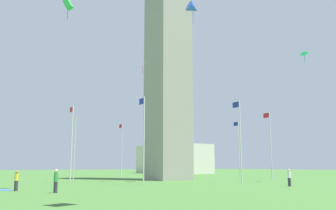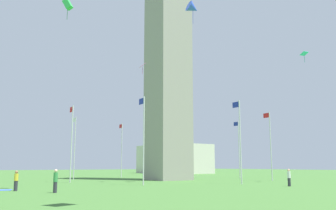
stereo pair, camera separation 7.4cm
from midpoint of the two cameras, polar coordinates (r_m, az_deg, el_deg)
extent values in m
plane|color=#3D6B2D|center=(52.81, -0.04, -11.52)|extent=(260.00, 260.00, 0.00)
cube|color=gray|center=(55.98, -0.04, 10.19)|extent=(5.18, 5.18, 41.44)
cylinder|color=silver|center=(64.99, -7.22, -6.92)|extent=(0.14, 0.14, 9.32)
cube|color=red|center=(65.79, -7.37, -3.27)|extent=(1.00, 0.03, 0.64)
cylinder|color=silver|center=(57.11, -14.27, -6.39)|extent=(0.14, 0.14, 9.32)
cube|color=white|center=(57.97, -14.30, -2.25)|extent=(1.00, 0.03, 0.64)
cylinder|color=silver|center=(46.28, -14.72, -5.75)|extent=(0.14, 0.14, 9.32)
cube|color=red|center=(47.22, -14.74, -0.67)|extent=(1.00, 0.03, 0.64)
cylinder|color=silver|center=(38.99, -3.80, -5.42)|extent=(0.14, 0.14, 9.32)
cube|color=#1E2D99|center=(39.96, -4.14, 0.57)|extent=(1.00, 0.03, 0.64)
cylinder|color=silver|center=(41.97, 11.09, -5.55)|extent=(0.14, 0.14, 9.32)
cube|color=#1E2D99|center=(42.82, 10.39, 0.04)|extent=(1.00, 0.03, 0.64)
cylinder|color=silver|center=(52.19, 15.56, -6.09)|extent=(0.14, 0.14, 9.32)
cube|color=red|center=(52.92, 14.90, -1.57)|extent=(1.00, 0.03, 0.64)
cylinder|color=silver|center=(62.00, 10.88, -6.72)|extent=(0.14, 0.14, 9.32)
cube|color=#1E2D99|center=(62.71, 10.41, -2.90)|extent=(1.00, 0.03, 0.64)
cylinder|color=silver|center=(66.82, 2.16, -7.05)|extent=(0.14, 0.14, 9.32)
cube|color=red|center=(67.56, 1.86, -3.50)|extent=(1.00, 0.03, 0.64)
cylinder|color=#2D2D38|center=(32.65, -22.50, -11.48)|extent=(0.29, 0.29, 0.80)
cylinder|color=yellow|center=(32.63, -22.42, -10.28)|extent=(0.32, 0.32, 0.58)
sphere|color=#936B4C|center=(32.62, -22.38, -9.56)|extent=(0.24, 0.24, 0.24)
cylinder|color=#2D2D38|center=(29.49, -17.06, -12.08)|extent=(0.29, 0.29, 0.80)
cylinder|color=#388C47|center=(29.46, -16.99, -10.62)|extent=(0.32, 0.32, 0.70)
sphere|color=beige|center=(29.45, -16.95, -9.71)|extent=(0.24, 0.24, 0.24)
cylinder|color=#2D2D38|center=(38.82, 18.20, -11.26)|extent=(0.29, 0.29, 0.80)
cylinder|color=white|center=(38.80, 18.15, -10.20)|extent=(0.32, 0.32, 0.64)
sphere|color=tan|center=(38.79, 18.11, -9.55)|extent=(0.24, 0.24, 0.24)
cube|color=green|center=(35.12, -15.26, 14.79)|extent=(1.01, 0.96, 1.04)
cylinder|color=#208035|center=(34.81, -15.32, 13.58)|extent=(0.04, 0.04, 1.21)
cube|color=#33C6D1|center=(49.56, 20.26, 7.46)|extent=(0.90, 0.94, 0.32)
cylinder|color=teal|center=(49.37, 20.30, 6.72)|extent=(0.04, 0.04, 0.99)
cone|color=blue|center=(47.64, 3.83, 14.69)|extent=(1.76, 1.99, 1.81)
cylinder|color=#233C9D|center=(47.19, 3.85, 13.43)|extent=(0.04, 0.04, 1.72)
cube|color=pink|center=(46.20, -3.99, 6.14)|extent=(0.94, 0.81, 0.54)
cylinder|color=#A44A79|center=(46.03, -4.00, 5.36)|extent=(0.04, 0.04, 0.97)
cube|color=beige|center=(97.38, 0.84, -8.37)|extent=(18.84, 11.74, 7.28)
cube|color=blue|center=(34.38, -24.57, -11.87)|extent=(1.88, 2.14, 0.01)
camera|label=1|loc=(0.04, -90.04, 0.01)|focal=39.44mm
camera|label=2|loc=(0.04, 89.96, -0.01)|focal=39.44mm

